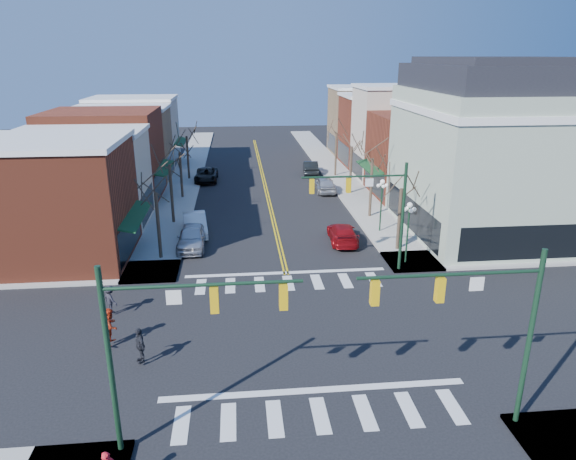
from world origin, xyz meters
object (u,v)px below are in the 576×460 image
object	(u,v)px
car_left_near	(192,237)
pedestrian_dark_b	(110,299)
lamppost_midblock	(382,197)
car_left_mid	(195,224)
pedestrian_red_b	(111,326)
car_right_mid	(325,184)
car_right_far	(311,167)
lamppost_corner	(408,222)
car_right_near	(343,233)
victorian_corner	(493,149)
car_left_far	(206,175)
pedestrian_dark_a	(140,345)

from	to	relation	value
car_left_near	pedestrian_dark_b	size ratio (longest dim) A/B	3.18
lamppost_midblock	pedestrian_dark_b	bearing A→B (deg)	-146.89
car_left_mid	pedestrian_red_b	distance (m)	16.50
car_right_mid	car_right_far	bearing A→B (deg)	-87.99
lamppost_corner	car_right_near	xyz separation A→B (m)	(-3.40, 4.62, -2.26)
car_left_mid	pedestrian_dark_b	bearing A→B (deg)	-112.71
victorian_corner	car_right_mid	xyz separation A→B (m)	(-10.54, 13.54, -5.86)
car_left_mid	car_right_far	xyz separation A→B (m)	(12.10, 20.37, -0.04)
lamppost_corner	car_left_mid	xyz separation A→B (m)	(-14.60, 7.64, -2.15)
car_right_near	car_left_mid	bearing A→B (deg)	-11.64
victorian_corner	lamppost_corner	world-z (taller)	victorian_corner
car_right_mid	lamppost_midblock	bearing A→B (deg)	100.03
lamppost_corner	pedestrian_red_b	size ratio (longest dim) A/B	2.34
lamppost_midblock	lamppost_corner	bearing A→B (deg)	-90.00
car_left_near	car_right_mid	xyz separation A→B (m)	(12.36, 14.99, -0.04)
car_right_mid	car_right_near	bearing A→B (deg)	85.83
car_left_mid	car_right_far	size ratio (longest dim) A/B	1.05
car_left_mid	car_left_far	size ratio (longest dim) A/B	0.95
lamppost_corner	car_left_far	bearing A→B (deg)	119.85
pedestrian_red_b	pedestrian_dark_b	xyz separation A→B (m)	(-0.74, 3.24, -0.15)
car_left_mid	car_right_mid	size ratio (longest dim) A/B	1.05
pedestrian_dark_b	lamppost_midblock	bearing A→B (deg)	-102.34
car_right_near	pedestrian_dark_b	distance (m)	17.86
car_right_far	car_left_mid	bearing A→B (deg)	63.99
car_right_mid	pedestrian_dark_b	bearing A→B (deg)	57.62
car_left_near	pedestrian_dark_b	world-z (taller)	pedestrian_dark_b
car_left_far	lamppost_corner	bearing A→B (deg)	-58.98
lamppost_corner	car_right_near	bearing A→B (deg)	126.33
car_right_mid	car_right_far	distance (m)	8.47
car_left_mid	car_right_near	size ratio (longest dim) A/B	1.02
lamppost_corner	lamppost_midblock	bearing A→B (deg)	90.00
car_left_far	car_right_mid	world-z (taller)	car_right_mid
car_left_far	car_right_near	xyz separation A→B (m)	(11.20, -20.81, -0.02)
pedestrian_dark_b	car_left_mid	bearing A→B (deg)	-60.91
car_right_near	car_right_far	world-z (taller)	car_right_far
car_left_mid	pedestrian_red_b	bearing A→B (deg)	-107.21
lamppost_corner	car_left_mid	bearing A→B (deg)	152.38
car_left_far	car_left_near	bearing A→B (deg)	-88.84
car_right_far	pedestrian_dark_b	size ratio (longest dim) A/B	3.02
car_left_mid	car_right_mid	world-z (taller)	car_left_mid
car_right_mid	pedestrian_red_b	bearing A→B (deg)	61.88
lamppost_midblock	car_right_mid	xyz separation A→B (m)	(-2.24, 13.04, -2.16)
lamppost_corner	pedestrian_dark_a	size ratio (longest dim) A/B	2.55
lamppost_corner	car_left_near	xyz separation A→B (m)	(-14.60, 4.55, -2.12)
car_right_mid	pedestrian_dark_b	distance (m)	29.58
victorian_corner	car_right_far	world-z (taller)	victorian_corner
lamppost_corner	car_right_mid	xyz separation A→B (m)	(-2.24, 19.54, -2.16)
victorian_corner	car_right_far	size ratio (longest dim) A/B	3.03
car_left_near	pedestrian_dark_a	xyz separation A→B (m)	(-1.19, -14.92, 0.16)
lamppost_midblock	pedestrian_dark_a	size ratio (longest dim) A/B	2.55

